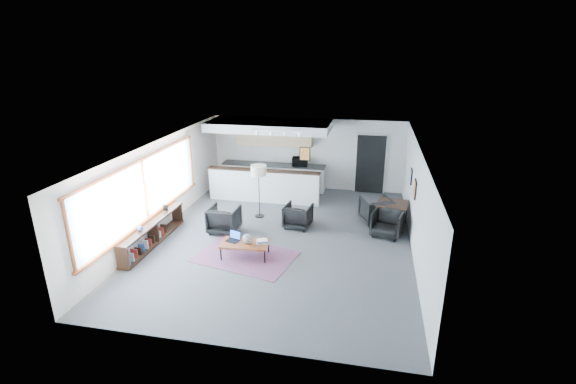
% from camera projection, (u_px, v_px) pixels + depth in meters
% --- Properties ---
extents(room, '(7.02, 9.02, 2.62)m').
position_uv_depth(room, '(281.00, 194.00, 11.14)').
color(room, '#4B4B4E').
rests_on(room, ground).
extents(window, '(0.10, 5.95, 1.66)m').
position_uv_depth(window, '(145.00, 191.00, 10.91)').
color(window, '#8CBFFF').
rests_on(window, room).
extents(console, '(0.35, 3.00, 0.80)m').
position_uv_depth(console, '(152.00, 233.00, 11.12)').
color(console, black).
rests_on(console, floor).
extents(kitchenette, '(4.20, 1.96, 2.60)m').
position_uv_depth(kitchenette, '(270.00, 155.00, 14.77)').
color(kitchenette, white).
rests_on(kitchenette, floor).
extents(doorway, '(1.10, 0.12, 2.15)m').
position_uv_depth(doorway, '(370.00, 164.00, 14.87)').
color(doorway, black).
rests_on(doorway, room).
extents(track_light, '(1.60, 0.07, 0.15)m').
position_uv_depth(track_light, '(277.00, 132.00, 12.87)').
color(track_light, silver).
rests_on(track_light, room).
extents(wall_art_lower, '(0.03, 0.38, 0.48)m').
position_uv_depth(wall_art_lower, '(415.00, 189.00, 10.78)').
color(wall_art_lower, black).
rests_on(wall_art_lower, room).
extents(wall_art_upper, '(0.03, 0.34, 0.44)m').
position_uv_depth(wall_art_upper, '(411.00, 176.00, 11.99)').
color(wall_art_upper, black).
rests_on(wall_art_upper, room).
extents(kilim_rug, '(2.70, 2.12, 0.01)m').
position_uv_depth(kilim_rug, '(245.00, 256.00, 10.57)').
color(kilim_rug, '#63344F').
rests_on(kilim_rug, floor).
extents(coffee_table, '(1.24, 0.72, 0.39)m').
position_uv_depth(coffee_table, '(245.00, 244.00, 10.46)').
color(coffee_table, brown).
rests_on(coffee_table, floor).
extents(laptop, '(0.39, 0.35, 0.23)m').
position_uv_depth(laptop, '(234.00, 238.00, 10.57)').
color(laptop, black).
rests_on(laptop, coffee_table).
extents(ceramic_pot, '(0.26, 0.26, 0.26)m').
position_uv_depth(ceramic_pot, '(248.00, 239.00, 10.35)').
color(ceramic_pot, gray).
rests_on(ceramic_pot, coffee_table).
extents(book_stack, '(0.36, 0.33, 0.09)m').
position_uv_depth(book_stack, '(262.00, 241.00, 10.43)').
color(book_stack, silver).
rests_on(book_stack, coffee_table).
extents(coaster, '(0.13, 0.13, 0.01)m').
position_uv_depth(coaster, '(247.00, 246.00, 10.27)').
color(coaster, '#E5590C').
rests_on(coaster, coffee_table).
extents(armchair_left, '(0.83, 0.78, 0.83)m').
position_uv_depth(armchair_left, '(224.00, 218.00, 11.86)').
color(armchair_left, black).
rests_on(armchair_left, floor).
extents(armchair_right, '(0.83, 0.79, 0.76)m').
position_uv_depth(armchair_right, '(298.00, 215.00, 12.18)').
color(armchair_right, black).
rests_on(armchair_right, floor).
extents(floor_lamp, '(0.61, 0.61, 1.66)m').
position_uv_depth(floor_lamp, '(259.00, 172.00, 12.57)').
color(floor_lamp, black).
rests_on(floor_lamp, floor).
extents(dining_table, '(1.01, 1.01, 0.74)m').
position_uv_depth(dining_table, '(392.00, 205.00, 12.12)').
color(dining_table, black).
rests_on(dining_table, floor).
extents(dining_chair_near, '(0.81, 0.78, 0.69)m').
position_uv_depth(dining_chair_near, '(387.00, 224.00, 11.63)').
color(dining_chair_near, black).
rests_on(dining_chair_near, floor).
extents(dining_chair_far, '(0.91, 0.89, 0.73)m').
position_uv_depth(dining_chair_far, '(376.00, 211.00, 12.49)').
color(dining_chair_far, black).
rests_on(dining_chair_far, floor).
extents(microwave, '(0.58, 0.36, 0.37)m').
position_uv_depth(microwave, '(300.00, 161.00, 15.07)').
color(microwave, black).
rests_on(microwave, kitchenette).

